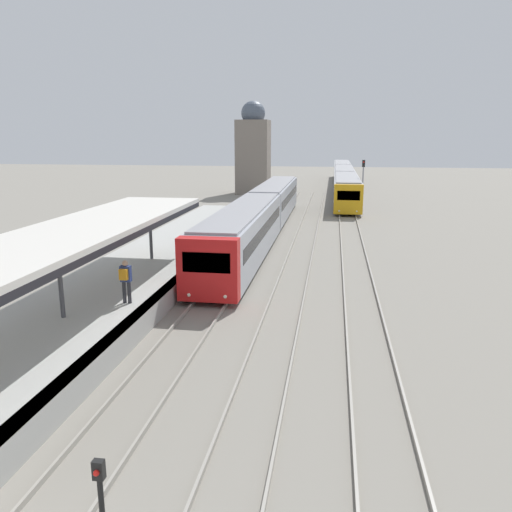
{
  "coord_description": "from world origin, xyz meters",
  "views": [
    {
      "loc": [
        5.03,
        -4.83,
        6.99
      ],
      "look_at": [
        1.61,
        17.42,
        1.63
      ],
      "focal_mm": 35.0,
      "sensor_mm": 36.0,
      "label": 1
    }
  ],
  "objects_px": {
    "train_far": "(344,177)",
    "signal_post_near": "(100,491)",
    "person_on_platform": "(126,278)",
    "signal_mast_far": "(363,178)",
    "train_near": "(262,212)"
  },
  "relations": [
    {
      "from": "signal_mast_far",
      "to": "signal_post_near",
      "type": "bearing_deg",
      "value": -98.6
    },
    {
      "from": "person_on_platform",
      "to": "train_far",
      "type": "height_order",
      "value": "train_far"
    },
    {
      "from": "signal_post_near",
      "to": "signal_mast_far",
      "type": "bearing_deg",
      "value": 81.4
    },
    {
      "from": "train_near",
      "to": "signal_post_near",
      "type": "height_order",
      "value": "train_near"
    },
    {
      "from": "train_far",
      "to": "signal_post_near",
      "type": "height_order",
      "value": "train_far"
    },
    {
      "from": "person_on_platform",
      "to": "signal_mast_far",
      "type": "height_order",
      "value": "signal_mast_far"
    },
    {
      "from": "person_on_platform",
      "to": "signal_post_near",
      "type": "xyz_separation_m",
      "value": [
        3.75,
        -10.03,
        -0.85
      ]
    },
    {
      "from": "person_on_platform",
      "to": "train_near",
      "type": "bearing_deg",
      "value": 82.29
    },
    {
      "from": "train_far",
      "to": "signal_post_near",
      "type": "relative_size",
      "value": 30.41
    },
    {
      "from": "train_near",
      "to": "signal_post_near",
      "type": "bearing_deg",
      "value": -87.58
    },
    {
      "from": "signal_mast_far",
      "to": "train_near",
      "type": "bearing_deg",
      "value": -116.53
    },
    {
      "from": "train_near",
      "to": "signal_mast_far",
      "type": "bearing_deg",
      "value": 63.47
    },
    {
      "from": "train_near",
      "to": "signal_mast_far",
      "type": "xyz_separation_m",
      "value": [
        7.99,
        16.0,
        1.33
      ]
    },
    {
      "from": "signal_post_near",
      "to": "person_on_platform",
      "type": "bearing_deg",
      "value": 110.51
    },
    {
      "from": "train_near",
      "to": "person_on_platform",
      "type": "bearing_deg",
      "value": -97.71
    }
  ]
}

